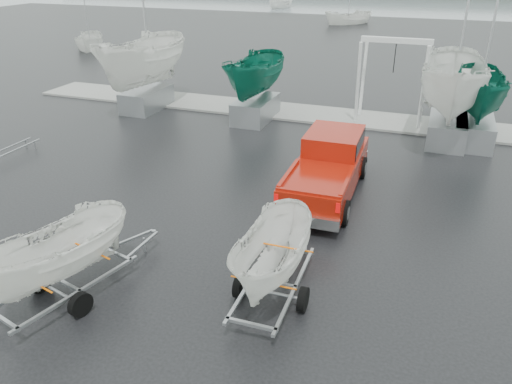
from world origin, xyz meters
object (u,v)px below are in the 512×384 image
trailer_parked (50,210)px  boat_hoist (393,69)px  trailer_hitched (275,211)px  pickup_truck (329,164)px

trailer_parked → boat_hoist: (5.68, 17.11, 0.21)m
trailer_hitched → boat_hoist: size_ratio=1.07×
pickup_truck → boat_hoist: bearing=82.1°
boat_hoist → trailer_parked: bearing=-108.4°
pickup_truck → boat_hoist: (1.06, 8.84, 1.63)m
pickup_truck → trailer_parked: 9.57m
boat_hoist → pickup_truck: bearing=-96.9°
trailer_hitched → trailer_parked: bearing=-160.6°
pickup_truck → trailer_parked: trailer_parked is taller
trailer_parked → boat_hoist: size_ratio=1.10×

